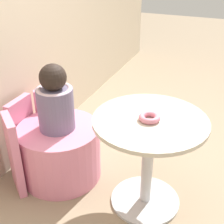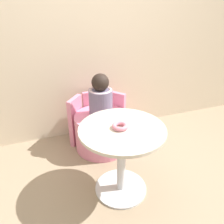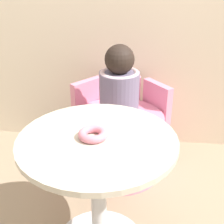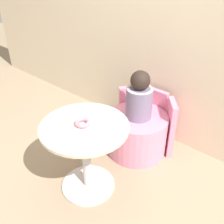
{
  "view_description": "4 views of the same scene",
  "coord_description": "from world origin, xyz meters",
  "px_view_note": "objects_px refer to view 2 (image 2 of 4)",
  "views": [
    {
      "loc": [
        -1.58,
        -0.34,
        1.52
      ],
      "look_at": [
        0.0,
        0.32,
        0.58
      ],
      "focal_mm": 50.0,
      "sensor_mm": 36.0,
      "label": 1
    },
    {
      "loc": [
        -0.62,
        -1.25,
        1.5
      ],
      "look_at": [
        -0.02,
        0.43,
        0.57
      ],
      "focal_mm": 35.0,
      "sensor_mm": 36.0,
      "label": 2
    },
    {
      "loc": [
        0.12,
        -1.04,
        1.3
      ],
      "look_at": [
        -0.04,
        0.35,
        0.61
      ],
      "focal_mm": 50.0,
      "sensor_mm": 36.0,
      "label": 3
    },
    {
      "loc": [
        1.12,
        -1.01,
        1.74
      ],
      "look_at": [
        -0.09,
        0.39,
        0.58
      ],
      "focal_mm": 42.0,
      "sensor_mm": 36.0,
      "label": 4
    }
  ],
  "objects_px": {
    "round_table": "(122,148)",
    "child_figure": "(101,98)",
    "donut": "(120,126)",
    "tub_chair": "(102,131)"
  },
  "relations": [
    {
      "from": "round_table",
      "to": "child_figure",
      "type": "height_order",
      "value": "child_figure"
    },
    {
      "from": "donut",
      "to": "tub_chair",
      "type": "bearing_deg",
      "value": 85.81
    },
    {
      "from": "tub_chair",
      "to": "child_figure",
      "type": "relative_size",
      "value": 1.26
    },
    {
      "from": "tub_chair",
      "to": "round_table",
      "type": "bearing_deg",
      "value": -92.65
    },
    {
      "from": "tub_chair",
      "to": "child_figure",
      "type": "distance_m",
      "value": 0.41
    },
    {
      "from": "child_figure",
      "to": "donut",
      "type": "distance_m",
      "value": 0.66
    },
    {
      "from": "tub_chair",
      "to": "donut",
      "type": "relative_size",
      "value": 4.66
    },
    {
      "from": "tub_chair",
      "to": "donut",
      "type": "bearing_deg",
      "value": -94.19
    },
    {
      "from": "round_table",
      "to": "donut",
      "type": "xyz_separation_m",
      "value": [
        -0.02,
        0.0,
        0.2
      ]
    },
    {
      "from": "child_figure",
      "to": "donut",
      "type": "relative_size",
      "value": 3.71
    }
  ]
}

